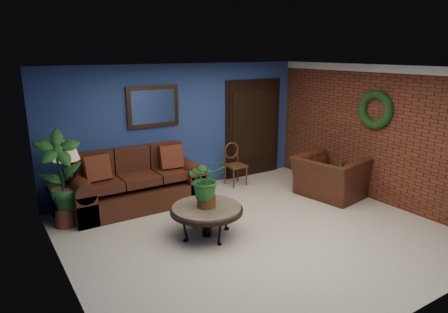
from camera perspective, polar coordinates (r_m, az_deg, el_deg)
floor at (r=6.35m, az=4.55°, el=-10.70°), size 5.50×5.50×0.00m
wall_back at (r=8.00m, az=-6.08°, el=4.10°), size 5.50×0.04×2.50m
wall_left at (r=4.84m, az=-22.23°, el=-4.13°), size 0.04×5.00×2.50m
wall_right_brick at (r=7.85m, az=21.04°, el=2.98°), size 0.04×5.00×2.50m
ceiling at (r=5.73m, az=5.07°, el=12.48°), size 5.50×5.00×0.02m
crown_molding at (r=7.69m, az=21.73°, el=11.59°), size 0.03×5.00×0.14m
wall_mirror at (r=7.65m, az=-10.10°, el=7.03°), size 1.02×0.06×0.77m
closet_door at (r=8.91m, az=4.18°, el=3.95°), size 1.44×0.06×2.18m
wreath at (r=7.76m, az=20.79°, el=6.26°), size 0.16×0.72×0.72m
sofa at (r=7.43m, az=-12.52°, el=-4.27°), size 2.33×1.01×1.05m
coffee_table at (r=6.06m, az=-2.51°, el=-7.67°), size 1.10×1.10×0.47m
end_table at (r=7.08m, az=-21.15°, el=-4.95°), size 0.65×0.65×0.59m
table_lamp at (r=6.91m, az=-21.61°, el=-0.28°), size 0.43×0.43×0.71m
side_chair at (r=8.34m, az=1.45°, el=-0.65°), size 0.38×0.38×0.89m
armchair at (r=7.93m, az=14.84°, el=-2.81°), size 1.24×1.37×0.79m
coffee_plant at (r=5.89m, az=-2.56°, el=-3.42°), size 0.67×0.61×0.75m
floor_plant at (r=8.05m, az=16.03°, el=-2.76°), size 0.36×0.31×0.74m
tall_plant at (r=6.75m, az=-22.35°, el=-2.51°), size 0.74×0.55×1.56m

